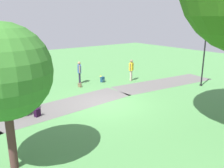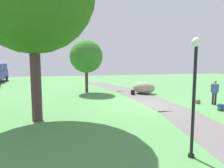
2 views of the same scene
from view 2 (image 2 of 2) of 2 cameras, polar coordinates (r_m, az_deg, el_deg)
ground_plane at (r=14.65m, az=7.27°, el=-5.43°), size 48.00×48.00×0.00m
footpath_segment_near at (r=10.01m, az=25.39°, el=-11.96°), size 8.20×3.10×0.01m
footpath_segment_mid at (r=16.84m, az=9.04°, el=-3.81°), size 8.16×2.93×0.01m
footpath_segment_far at (r=23.90m, az=-1.01°, el=-0.54°), size 8.31×4.45×0.01m
young_tree_near_path at (r=19.52m, az=-6.77°, el=7.17°), size 2.92×2.92×4.69m
lamp_post at (r=7.08m, az=20.80°, el=-0.34°), size 0.28×0.28×3.73m
lawn_boulder at (r=19.06m, az=8.33°, el=-1.00°), size 1.94×2.23×1.02m
woman_with_handbag at (r=15.95m, az=25.32°, el=-1.59°), size 0.36×0.48×1.64m
handbag_on_grass at (r=15.98m, az=21.61°, el=-4.32°), size 0.29×0.33×0.31m
backpack_by_boulder at (r=18.39m, az=5.50°, el=-2.25°), size 0.33×0.33×0.40m
spare_backpack_on_lawn at (r=14.43m, az=26.61°, el=-5.54°), size 0.30×0.29×0.40m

